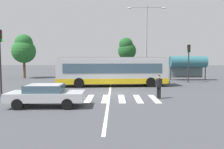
{
  "coord_description": "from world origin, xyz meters",
  "views": [
    {
      "loc": [
        0.25,
        -17.85,
        2.89
      ],
      "look_at": [
        -0.0,
        4.03,
        1.3
      ],
      "focal_mm": 34.89,
      "sensor_mm": 36.0,
      "label": 1
    }
  ],
  "objects_px": {
    "pedestrian_crossing_street": "(159,85)",
    "parked_car_red": "(121,74)",
    "traffic_light_near_corner": "(0,52)",
    "background_tree_right": "(127,49)",
    "parked_car_blue": "(139,74)",
    "traffic_light_far_corner": "(189,57)",
    "parked_car_champagne": "(102,73)",
    "twin_arm_street_lamp": "(146,35)",
    "bus_stop_shelter": "(188,62)",
    "foreground_sedan": "(46,94)",
    "city_transit_bus": "(112,71)",
    "background_tree_left": "(24,49)"
  },
  "relations": [
    {
      "from": "pedestrian_crossing_street",
      "to": "parked_car_red",
      "type": "height_order",
      "value": "pedestrian_crossing_street"
    },
    {
      "from": "traffic_light_near_corner",
      "to": "background_tree_right",
      "type": "distance_m",
      "value": 25.47
    },
    {
      "from": "parked_car_blue",
      "to": "traffic_light_far_corner",
      "type": "height_order",
      "value": "traffic_light_far_corner"
    },
    {
      "from": "pedestrian_crossing_street",
      "to": "background_tree_right",
      "type": "bearing_deg",
      "value": 92.47
    },
    {
      "from": "parked_car_red",
      "to": "traffic_light_far_corner",
      "type": "height_order",
      "value": "traffic_light_far_corner"
    },
    {
      "from": "parked_car_champagne",
      "to": "parked_car_blue",
      "type": "relative_size",
      "value": 1.02
    },
    {
      "from": "pedestrian_crossing_street",
      "to": "traffic_light_near_corner",
      "type": "bearing_deg",
      "value": 176.94
    },
    {
      "from": "twin_arm_street_lamp",
      "to": "bus_stop_shelter",
      "type": "bearing_deg",
      "value": 10.94
    },
    {
      "from": "foreground_sedan",
      "to": "parked_car_blue",
      "type": "bearing_deg",
      "value": 67.15
    },
    {
      "from": "parked_car_red",
      "to": "traffic_light_near_corner",
      "type": "bearing_deg",
      "value": -123.09
    },
    {
      "from": "city_transit_bus",
      "to": "background_tree_right",
      "type": "relative_size",
      "value": 1.75
    },
    {
      "from": "city_transit_bus",
      "to": "foreground_sedan",
      "type": "distance_m",
      "value": 10.75
    },
    {
      "from": "city_transit_bus",
      "to": "traffic_light_far_corner",
      "type": "bearing_deg",
      "value": 20.77
    },
    {
      "from": "foreground_sedan",
      "to": "bus_stop_shelter",
      "type": "relative_size",
      "value": 0.95
    },
    {
      "from": "parked_car_blue",
      "to": "traffic_light_far_corner",
      "type": "bearing_deg",
      "value": -40.74
    },
    {
      "from": "pedestrian_crossing_street",
      "to": "foreground_sedan",
      "type": "distance_m",
      "value": 7.85
    },
    {
      "from": "traffic_light_near_corner",
      "to": "background_tree_left",
      "type": "distance_m",
      "value": 16.63
    },
    {
      "from": "background_tree_left",
      "to": "background_tree_right",
      "type": "height_order",
      "value": "background_tree_right"
    },
    {
      "from": "foreground_sedan",
      "to": "parked_car_champagne",
      "type": "bearing_deg",
      "value": 82.64
    },
    {
      "from": "foreground_sedan",
      "to": "traffic_light_near_corner",
      "type": "xyz_separation_m",
      "value": [
        -4.49,
        3.4,
        2.6
      ]
    },
    {
      "from": "pedestrian_crossing_street",
      "to": "bus_stop_shelter",
      "type": "bearing_deg",
      "value": 64.04
    },
    {
      "from": "traffic_light_far_corner",
      "to": "twin_arm_street_lamp",
      "type": "relative_size",
      "value": 0.48
    },
    {
      "from": "city_transit_bus",
      "to": "parked_car_champagne",
      "type": "xyz_separation_m",
      "value": [
        -1.51,
        8.44,
        -0.82
      ]
    },
    {
      "from": "foreground_sedan",
      "to": "background_tree_right",
      "type": "distance_m",
      "value": 27.45
    },
    {
      "from": "parked_car_blue",
      "to": "bus_stop_shelter",
      "type": "relative_size",
      "value": 0.94
    },
    {
      "from": "background_tree_left",
      "to": "city_transit_bus",
      "type": "bearing_deg",
      "value": -35.18
    },
    {
      "from": "parked_car_champagne",
      "to": "background_tree_right",
      "type": "distance_m",
      "value": 9.72
    },
    {
      "from": "traffic_light_near_corner",
      "to": "bus_stop_shelter",
      "type": "relative_size",
      "value": 1.05
    },
    {
      "from": "bus_stop_shelter",
      "to": "background_tree_left",
      "type": "bearing_deg",
      "value": 172.99
    },
    {
      "from": "traffic_light_far_corner",
      "to": "twin_arm_street_lamp",
      "type": "distance_m",
      "value": 5.89
    },
    {
      "from": "traffic_light_far_corner",
      "to": "background_tree_left",
      "type": "xyz_separation_m",
      "value": [
        -22.37,
        5.83,
        1.26
      ]
    },
    {
      "from": "parked_car_blue",
      "to": "city_transit_bus",
      "type": "bearing_deg",
      "value": -114.69
    },
    {
      "from": "parked_car_red",
      "to": "city_transit_bus",
      "type": "bearing_deg",
      "value": -98.19
    },
    {
      "from": "bus_stop_shelter",
      "to": "foreground_sedan",
      "type": "bearing_deg",
      "value": -130.44
    },
    {
      "from": "parked_car_champagne",
      "to": "background_tree_right",
      "type": "xyz_separation_m",
      "value": [
        3.94,
        8.0,
        3.85
      ]
    },
    {
      "from": "parked_car_red",
      "to": "traffic_light_far_corner",
      "type": "xyz_separation_m",
      "value": [
        8.01,
        -4.6,
        2.31
      ]
    },
    {
      "from": "traffic_light_far_corner",
      "to": "foreground_sedan",
      "type": "bearing_deg",
      "value": -134.14
    },
    {
      "from": "traffic_light_near_corner",
      "to": "background_tree_right",
      "type": "height_order",
      "value": "background_tree_right"
    },
    {
      "from": "background_tree_right",
      "to": "twin_arm_street_lamp",
      "type": "bearing_deg",
      "value": -80.33
    },
    {
      "from": "background_tree_left",
      "to": "traffic_light_far_corner",
      "type": "bearing_deg",
      "value": -14.6
    },
    {
      "from": "foreground_sedan",
      "to": "parked_car_blue",
      "type": "distance_m",
      "value": 19.68
    },
    {
      "from": "pedestrian_crossing_street",
      "to": "foreground_sedan",
      "type": "height_order",
      "value": "pedestrian_crossing_street"
    },
    {
      "from": "pedestrian_crossing_street",
      "to": "traffic_light_far_corner",
      "type": "bearing_deg",
      "value": 61.88
    },
    {
      "from": "foreground_sedan",
      "to": "bus_stop_shelter",
      "type": "height_order",
      "value": "bus_stop_shelter"
    },
    {
      "from": "parked_car_champagne",
      "to": "bus_stop_shelter",
      "type": "xyz_separation_m",
      "value": [
        11.62,
        -2.0,
        1.65
      ]
    },
    {
      "from": "city_transit_bus",
      "to": "background_tree_right",
      "type": "bearing_deg",
      "value": 81.58
    },
    {
      "from": "city_transit_bus",
      "to": "background_tree_left",
      "type": "height_order",
      "value": "background_tree_left"
    },
    {
      "from": "parked_car_blue",
      "to": "twin_arm_street_lamp",
      "type": "bearing_deg",
      "value": -78.35
    },
    {
      "from": "parked_car_champagne",
      "to": "background_tree_left",
      "type": "bearing_deg",
      "value": 175.78
    },
    {
      "from": "city_transit_bus",
      "to": "traffic_light_near_corner",
      "type": "relative_size",
      "value": 2.32
    }
  ]
}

